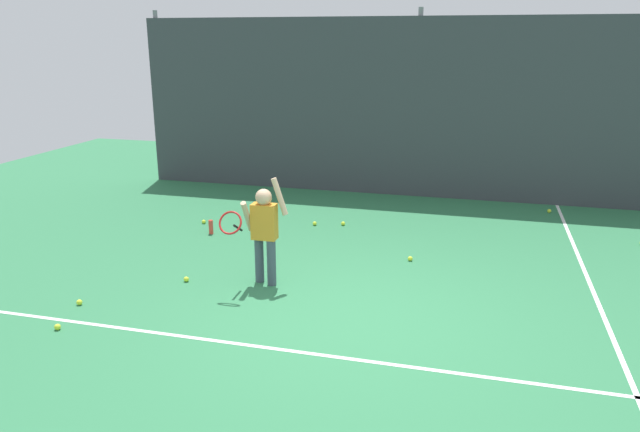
% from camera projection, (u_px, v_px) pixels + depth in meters
% --- Properties ---
extents(ground_plane, '(20.00, 20.00, 0.00)m').
position_uv_depth(ground_plane, '(354.00, 320.00, 6.52)').
color(ground_plane, '#2D7247').
extents(court_line_baseline, '(9.00, 0.05, 0.00)m').
position_uv_depth(court_line_baseline, '(336.00, 357.00, 5.75)').
color(court_line_baseline, white).
rests_on(court_line_baseline, ground).
extents(court_line_sideline, '(0.05, 9.00, 0.00)m').
position_uv_depth(court_line_sideline, '(600.00, 308.00, 6.79)').
color(court_line_sideline, white).
rests_on(court_line_sideline, ground).
extents(back_fence_windscreen, '(10.88, 0.08, 3.31)m').
position_uv_depth(back_fence_windscreen, '(416.00, 109.00, 11.18)').
color(back_fence_windscreen, '#383D42').
rests_on(back_fence_windscreen, ground).
extents(fence_post_0, '(0.09, 0.09, 3.46)m').
position_uv_depth(fence_post_0, '(161.00, 98.00, 12.52)').
color(fence_post_0, slate).
rests_on(fence_post_0, ground).
extents(fence_post_1, '(0.09, 0.09, 3.46)m').
position_uv_depth(fence_post_1, '(417.00, 105.00, 11.21)').
color(fence_post_1, slate).
rests_on(fence_post_1, ground).
extents(tennis_player, '(0.71, 0.58, 1.35)m').
position_uv_depth(tennis_player, '(263.00, 228.00, 7.28)').
color(tennis_player, '#3F4C59').
rests_on(tennis_player, ground).
extents(water_bottle, '(0.07, 0.07, 0.22)m').
position_uv_depth(water_bottle, '(211.00, 227.00, 9.34)').
color(water_bottle, '#D83F33').
rests_on(water_bottle, ground).
extents(tennis_ball_0, '(0.07, 0.07, 0.07)m').
position_uv_depth(tennis_ball_0, '(186.00, 279.00, 7.53)').
color(tennis_ball_0, '#CCE033').
rests_on(tennis_ball_0, ground).
extents(tennis_ball_1, '(0.07, 0.07, 0.07)m').
position_uv_depth(tennis_ball_1, '(57.00, 327.00, 6.28)').
color(tennis_ball_1, '#CCE033').
rests_on(tennis_ball_1, ground).
extents(tennis_ball_2, '(0.07, 0.07, 0.07)m').
position_uv_depth(tennis_ball_2, '(343.00, 223.00, 9.78)').
color(tennis_ball_2, '#CCE033').
rests_on(tennis_ball_2, ground).
extents(tennis_ball_3, '(0.07, 0.07, 0.07)m').
position_uv_depth(tennis_ball_3, '(315.00, 223.00, 9.78)').
color(tennis_ball_3, '#CCE033').
rests_on(tennis_ball_3, ground).
extents(tennis_ball_4, '(0.07, 0.07, 0.07)m').
position_uv_depth(tennis_ball_4, '(204.00, 222.00, 9.87)').
color(tennis_ball_4, '#CCE033').
rests_on(tennis_ball_4, ground).
extents(tennis_ball_5, '(0.07, 0.07, 0.07)m').
position_uv_depth(tennis_ball_5, '(410.00, 259.00, 8.23)').
color(tennis_ball_5, '#CCE033').
rests_on(tennis_ball_5, ground).
extents(tennis_ball_7, '(0.07, 0.07, 0.07)m').
position_uv_depth(tennis_ball_7, '(549.00, 211.00, 10.49)').
color(tennis_ball_7, '#CCE033').
rests_on(tennis_ball_7, ground).
extents(tennis_ball_8, '(0.07, 0.07, 0.07)m').
position_uv_depth(tennis_ball_8, '(79.00, 302.00, 6.87)').
color(tennis_ball_8, '#CCE033').
rests_on(tennis_ball_8, ground).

